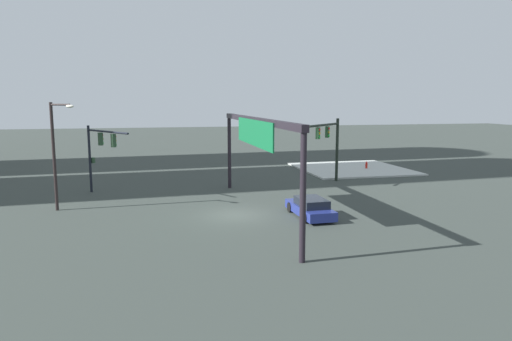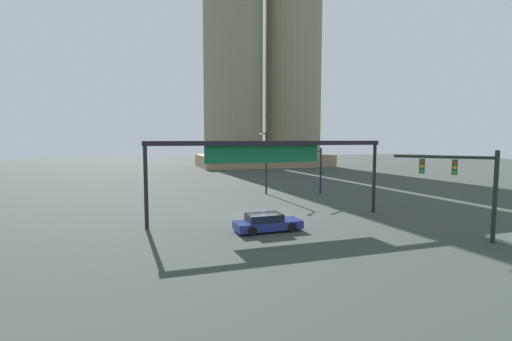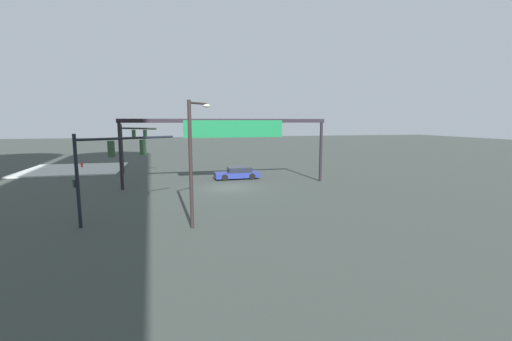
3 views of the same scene
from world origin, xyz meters
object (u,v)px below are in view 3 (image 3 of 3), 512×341
traffic_signal_near_corner (130,140)px  traffic_signal_opposite_side (107,159)px  fire_hydrant_on_curb (82,164)px  streetlamp_curved_arm (193,154)px  sedan_car_approaching (238,173)px

traffic_signal_near_corner → traffic_signal_opposite_side: 18.84m
traffic_signal_near_corner → fire_hydrant_on_curb: 10.11m
traffic_signal_opposite_side → traffic_signal_near_corner: bearing=61.2°
traffic_signal_near_corner → traffic_signal_opposite_side: bearing=-41.3°
traffic_signal_opposite_side → streetlamp_curved_arm: (-4.77, 2.21, 0.39)m
sedan_car_approaching → traffic_signal_opposite_side: bearing=51.0°
streetlamp_curved_arm → traffic_signal_near_corner: bearing=53.8°
sedan_car_approaching → traffic_signal_near_corner: bearing=-29.0°
streetlamp_curved_arm → sedan_car_approaching: bearing=19.8°
traffic_signal_near_corner → sedan_car_approaching: traffic_signal_near_corner is taller
streetlamp_curved_arm → sedan_car_approaching: (-5.29, -15.36, -3.51)m
streetlamp_curved_arm → sedan_car_approaching: streetlamp_curved_arm is taller
fire_hydrant_on_curb → traffic_signal_opposite_side: bearing=106.4°
traffic_signal_opposite_side → fire_hydrant_on_curb: bearing=75.0°
traffic_signal_opposite_side → streetlamp_curved_arm: bearing=-56.3°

